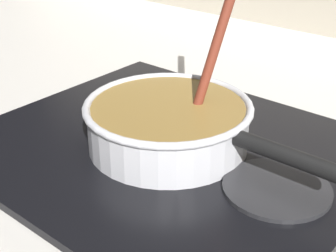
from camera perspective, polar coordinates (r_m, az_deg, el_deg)
ground at (r=0.75m, az=-9.33°, el=-4.20°), size 2.40×1.60×0.04m
hob_plate at (r=0.72m, az=-0.00°, el=-2.67°), size 0.56×0.48×0.01m
burner_ring at (r=0.72m, az=-0.00°, el=-1.98°), size 0.21×0.21×0.01m
spare_burner at (r=0.64m, az=12.58°, el=-7.09°), size 0.14×0.14×0.01m
cooking_pan at (r=0.70m, az=0.17°, el=0.39°), size 0.38×0.24×0.30m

